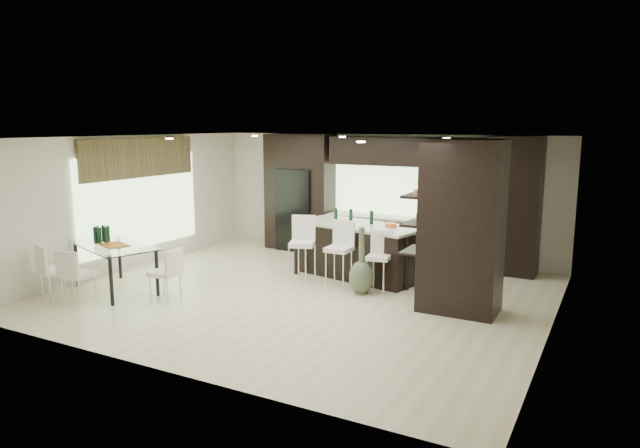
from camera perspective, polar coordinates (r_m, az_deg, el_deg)
The scene contains 22 objects.
ground at distance 9.99m, azimuth -1.63°, elevation -7.04°, with size 8.00×8.00×0.00m, color beige.
back_wall at distance 12.81m, azimuth 6.13°, elevation 2.87°, with size 8.00×0.02×2.70m, color beige.
left_wall at distance 12.16m, azimuth -18.28°, elevation 2.04°, with size 0.02×7.00×2.70m, color beige.
right_wall at distance 8.47m, azimuth 22.53°, elevation -1.51°, with size 0.02×7.00×2.70m, color beige.
ceiling at distance 9.56m, azimuth -1.72°, elevation 8.63°, with size 8.00×7.00×0.02m, color white.
window_left at distance 12.27m, azimuth -17.48°, elevation 2.15°, with size 0.04×3.20×1.90m, color #B2D199.
window_back at distance 12.54m, azimuth 8.63°, elevation 3.58°, with size 3.40×0.04×1.20m, color #B2D199.
stone_accent at distance 12.16m, azimuth -17.60°, elevation 6.34°, with size 0.08×3.00×0.80m, color brown.
ceiling_spots at distance 9.78m, azimuth -0.98°, elevation 8.55°, with size 4.00×3.00×0.02m, color white.
back_cabinetry at distance 12.32m, azimuth 7.71°, elevation 2.56°, with size 6.80×0.68×2.70m, color black.
refrigerator at distance 13.35m, azimuth -2.09°, elevation 1.48°, with size 0.90×0.68×1.90m, color black.
partition_column at distance 9.09m, azimuth 14.00°, elevation -0.29°, with size 1.20×0.80×2.70m, color black.
kitchen_island at distance 11.04m, azimuth 3.86°, elevation -2.63°, with size 2.49×1.07×1.04m, color black.
stool_left at distance 10.64m, azimuth -1.80°, elevation -3.19°, with size 0.44×0.44×1.00m, color white.
stool_mid at distance 10.30m, azimuth 1.91°, elevation -3.72°, with size 0.43×0.43×0.97m, color white.
stool_right at distance 10.03m, azimuth 5.88°, elevation -4.43°, with size 0.39×0.39×0.87m, color white.
bench at distance 11.61m, azimuth 6.75°, elevation -3.40°, with size 1.30×0.50×0.50m, color black.
floor_vase at distance 9.90m, azimuth 4.17°, elevation -3.68°, with size 0.43×0.43×1.18m, color #4B5940, non-canonical shape.
dining_table at distance 10.72m, azimuth -19.75°, elevation -4.17°, with size 1.71×0.96×0.82m, color white.
chair_near at distance 10.23m, azimuth -23.03°, elevation -4.99°, with size 0.46×0.46×0.85m, color white.
chair_far at distance 10.63m, azimuth -24.89°, elevation -4.50°, with size 0.47×0.47×0.87m, color white.
chair_end at distance 9.92m, azimuth -15.24°, elevation -5.07°, with size 0.44×0.44×0.82m, color white.
Camera 1 is at (4.75, -8.29, 2.93)m, focal length 32.00 mm.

